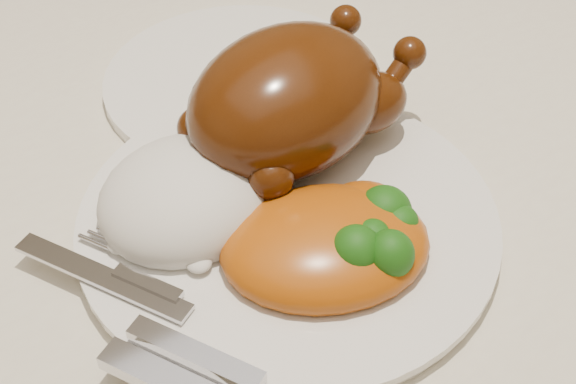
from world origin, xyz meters
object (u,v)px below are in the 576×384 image
dinner_plate (288,222)px  roast_chicken (291,99)px  side_plate (241,81)px  dining_table (115,310)px

dinner_plate → roast_chicken: (0.03, 0.05, 0.05)m
side_plate → dinner_plate: bearing=-108.9°
dining_table → side_plate: side_plate is taller
roast_chicken → side_plate: bearing=68.1°
side_plate → roast_chicken: roast_chicken is taller
dining_table → dinner_plate: 0.17m
dinner_plate → roast_chicken: roast_chicken is taller
dinner_plate → roast_chicken: bearing=56.0°
dinner_plate → side_plate: size_ratio=1.24×
dining_table → side_plate: size_ratio=7.75×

